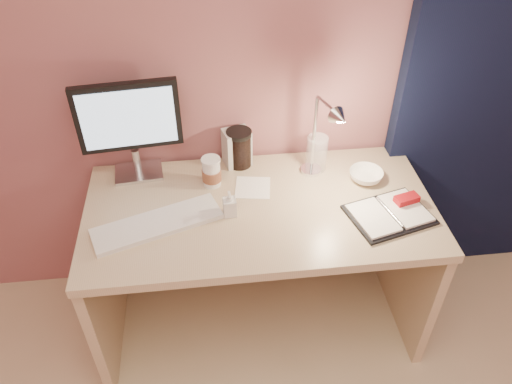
{
  "coord_description": "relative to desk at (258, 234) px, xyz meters",
  "views": [
    {
      "loc": [
        -0.19,
        -0.1,
        2.05
      ],
      "look_at": [
        -0.02,
        1.33,
        0.85
      ],
      "focal_mm": 35.0,
      "sensor_mm": 36.0,
      "label": 1
    }
  ],
  "objects": [
    {
      "name": "coffee_cup",
      "position": [
        -0.18,
        0.09,
        0.29
      ],
      "size": [
        0.08,
        0.08,
        0.13
      ],
      "color": "silver",
      "rests_on": "desk"
    },
    {
      "name": "keyboard",
      "position": [
        -0.4,
        -0.14,
        0.24
      ],
      "size": [
        0.51,
        0.3,
        0.02
      ],
      "primitive_type": "cube",
      "rotation": [
        0.0,
        0.0,
        0.33
      ],
      "color": "white",
      "rests_on": "desk"
    },
    {
      "name": "bowl",
      "position": [
        0.47,
        0.05,
        0.25
      ],
      "size": [
        0.17,
        0.17,
        0.04
      ],
      "primitive_type": "imported",
      "rotation": [
        0.0,
        0.0,
        0.21
      ],
      "color": "white",
      "rests_on": "desk"
    },
    {
      "name": "dark_jar",
      "position": [
        -0.06,
        0.22,
        0.3
      ],
      "size": [
        0.11,
        0.11,
        0.15
      ],
      "primitive_type": "cylinder",
      "color": "black",
      "rests_on": "desk"
    },
    {
      "name": "desk_lamp",
      "position": [
        0.22,
        0.04,
        0.47
      ],
      "size": [
        0.14,
        0.24,
        0.39
      ],
      "rotation": [
        0.0,
        0.0,
        0.34
      ],
      "color": "silver",
      "rests_on": "desk"
    },
    {
      "name": "room",
      "position": [
        0.95,
        0.24,
        0.63
      ],
      "size": [
        3.5,
        3.5,
        3.5
      ],
      "color": "#C6B28E",
      "rests_on": "ground"
    },
    {
      "name": "planner",
      "position": [
        0.5,
        -0.18,
        0.24
      ],
      "size": [
        0.36,
        0.3,
        0.05
      ],
      "rotation": [
        0.0,
        0.0,
        0.26
      ],
      "color": "black",
      "rests_on": "desk"
    },
    {
      "name": "lotion_bottle",
      "position": [
        -0.12,
        -0.1,
        0.28
      ],
      "size": [
        0.05,
        0.05,
        0.11
      ],
      "primitive_type": "imported",
      "rotation": [
        0.0,
        0.0,
        0.07
      ],
      "color": "silver",
      "rests_on": "desk"
    },
    {
      "name": "product_box",
      "position": [
        -0.07,
        0.23,
        0.31
      ],
      "size": [
        0.13,
        0.12,
        0.17
      ],
      "primitive_type": "cube",
      "rotation": [
        0.0,
        0.0,
        0.27
      ],
      "color": "silver",
      "rests_on": "desk"
    },
    {
      "name": "clear_cup",
      "position": [
        0.27,
        0.15,
        0.31
      ],
      "size": [
        0.09,
        0.09,
        0.16
      ],
      "primitive_type": "cylinder",
      "color": "white",
      "rests_on": "desk"
    },
    {
      "name": "paper_b",
      "position": [
        -0.02,
        0.05,
        0.23
      ],
      "size": [
        0.16,
        0.16,
        0.0
      ],
      "primitive_type": "cube",
      "rotation": [
        0.0,
        0.0,
        -0.16
      ],
      "color": "white",
      "rests_on": "desk"
    },
    {
      "name": "desk",
      "position": [
        0.0,
        0.0,
        0.0
      ],
      "size": [
        1.4,
        0.7,
        0.73
      ],
      "color": "tan",
      "rests_on": "ground"
    },
    {
      "name": "monitor",
      "position": [
        -0.5,
        0.2,
        0.49
      ],
      "size": [
        0.41,
        0.16,
        0.44
      ],
      "rotation": [
        0.0,
        0.0,
        0.1
      ],
      "color": "silver",
      "rests_on": "desk"
    }
  ]
}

